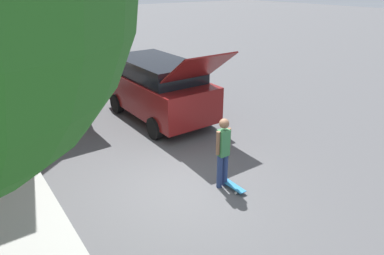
# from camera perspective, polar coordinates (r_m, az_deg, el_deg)

# --- Properties ---
(ground_plane) EXTENTS (120.00, 120.00, 0.00)m
(ground_plane) POSITION_cam_1_polar(r_m,az_deg,el_deg) (8.32, -1.03, -9.81)
(ground_plane) COLOR #49494C
(suv_parked) EXTENTS (2.20, 5.23, 2.75)m
(suv_parked) POSITION_cam_1_polar(r_m,az_deg,el_deg) (11.95, -5.66, 6.71)
(suv_parked) COLOR maroon
(suv_parked) RESTS_ON ground_plane
(car_down_street) EXTENTS (1.94, 4.30, 1.36)m
(car_down_street) POSITION_cam_1_polar(r_m,az_deg,el_deg) (26.06, -23.88, 12.84)
(car_down_street) COLOR maroon
(car_down_street) RESTS_ON ground_plane
(skateboarder) EXTENTS (0.41, 0.23, 1.74)m
(skateboarder) POSITION_cam_1_polar(r_m,az_deg,el_deg) (7.89, 5.21, -3.72)
(skateboarder) COLOR navy
(skateboarder) RESTS_ON ground_plane
(skateboard) EXTENTS (0.21, 0.83, 0.10)m
(skateboard) POSITION_cam_1_polar(r_m,az_deg,el_deg) (8.29, 6.57, -9.47)
(skateboard) COLOR #236B99
(skateboard) RESTS_ON ground_plane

